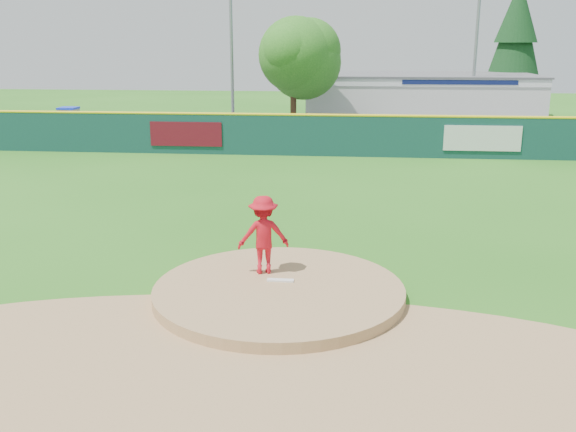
# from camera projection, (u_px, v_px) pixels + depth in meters

# --- Properties ---
(ground) EXTENTS (120.00, 120.00, 0.00)m
(ground) POSITION_uv_depth(u_px,v_px,m) (279.00, 297.00, 14.10)
(ground) COLOR #286B19
(ground) RESTS_ON ground
(pitchers_mound) EXTENTS (5.50, 5.50, 0.50)m
(pitchers_mound) POSITION_uv_depth(u_px,v_px,m) (279.00, 297.00, 14.10)
(pitchers_mound) COLOR #9E774C
(pitchers_mound) RESTS_ON ground
(pitching_rubber) EXTENTS (0.60, 0.15, 0.04)m
(pitching_rubber) POSITION_uv_depth(u_px,v_px,m) (280.00, 280.00, 14.32)
(pitching_rubber) COLOR white
(pitching_rubber) RESTS_ON pitchers_mound
(infield_dirt_arc) EXTENTS (15.40, 15.40, 0.01)m
(infield_dirt_arc) POSITION_uv_depth(u_px,v_px,m) (259.00, 362.00, 11.22)
(infield_dirt_arc) COLOR #9E774C
(infield_dirt_arc) RESTS_ON ground
(parking_lot) EXTENTS (44.00, 16.00, 0.02)m
(parking_lot) POSITION_uv_depth(u_px,v_px,m) (328.00, 131.00, 40.02)
(parking_lot) COLOR #38383A
(parking_lot) RESTS_ON ground
(pitcher) EXTENTS (1.31, 0.94, 1.82)m
(pitcher) POSITION_uv_depth(u_px,v_px,m) (263.00, 235.00, 14.65)
(pitcher) COLOR red
(pitcher) RESTS_ON pitchers_mound
(van) EXTENTS (4.97, 3.12, 1.28)m
(van) POSITION_uv_depth(u_px,v_px,m) (407.00, 136.00, 33.56)
(van) COLOR silver
(van) RESTS_ON parking_lot
(pool_building_grp) EXTENTS (15.20, 8.20, 3.31)m
(pool_building_grp) POSITION_uv_depth(u_px,v_px,m) (419.00, 98.00, 43.79)
(pool_building_grp) COLOR silver
(pool_building_grp) RESTS_ON ground
(fence_banners) EXTENTS (17.93, 0.04, 1.20)m
(fence_banners) POSITION_uv_depth(u_px,v_px,m) (331.00, 136.00, 30.99)
(fence_banners) COLOR maroon
(fence_banners) RESTS_ON ground
(playground_slide) EXTENTS (1.05, 2.96, 1.63)m
(playground_slide) POSITION_uv_depth(u_px,v_px,m) (69.00, 121.00, 38.45)
(playground_slide) COLOR blue
(playground_slide) RESTS_ON ground
(outfield_fence) EXTENTS (40.00, 0.14, 2.07)m
(outfield_fence) POSITION_uv_depth(u_px,v_px,m) (321.00, 134.00, 31.09)
(outfield_fence) COLOR #123B37
(outfield_fence) RESTS_ON ground
(deciduous_tree) EXTENTS (5.60, 5.60, 7.36)m
(deciduous_tree) POSITION_uv_depth(u_px,v_px,m) (293.00, 57.00, 37.09)
(deciduous_tree) COLOR #382314
(deciduous_tree) RESTS_ON ground
(conifer_tree) EXTENTS (4.40, 4.40, 9.50)m
(conifer_tree) POSITION_uv_depth(u_px,v_px,m) (516.00, 40.00, 45.94)
(conifer_tree) COLOR #382314
(conifer_tree) RESTS_ON ground
(light_pole_left) EXTENTS (1.75, 0.25, 11.00)m
(light_pole_left) POSITION_uv_depth(u_px,v_px,m) (231.00, 31.00, 39.01)
(light_pole_left) COLOR gray
(light_pole_left) RESTS_ON ground
(light_pole_right) EXTENTS (1.75, 0.25, 10.00)m
(light_pole_right) POSITION_uv_depth(u_px,v_px,m) (476.00, 39.00, 39.61)
(light_pole_right) COLOR gray
(light_pole_right) RESTS_ON ground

